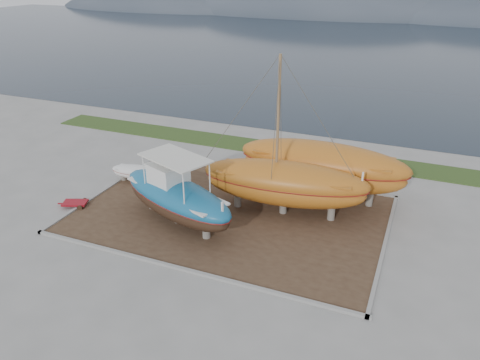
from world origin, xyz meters
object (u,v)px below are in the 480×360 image
at_px(orange_sailboat, 286,139).
at_px(red_trailer, 75,204).
at_px(blue_caique, 176,190).
at_px(orange_bare_hull, 322,171).
at_px(white_dinghy, 137,174).

relative_size(orange_sailboat, red_trailer, 4.58).
bearing_deg(blue_caique, red_trailer, -152.90).
height_order(orange_sailboat, red_trailer, orange_sailboat).
bearing_deg(orange_bare_hull, orange_sailboat, -116.57).
bearing_deg(blue_caique, white_dinghy, 165.65).
distance_m(blue_caique, white_dinghy, 6.80).
bearing_deg(white_dinghy, orange_sailboat, -9.51).
height_order(orange_bare_hull, red_trailer, orange_bare_hull).
height_order(blue_caique, orange_sailboat, orange_sailboat).
relative_size(blue_caique, orange_bare_hull, 0.79).
bearing_deg(orange_bare_hull, blue_caique, -136.27).
bearing_deg(red_trailer, white_dinghy, 49.52).
bearing_deg(orange_bare_hull, red_trailer, -152.02).
bearing_deg(orange_sailboat, blue_caique, -152.87).
xyz_separation_m(blue_caique, red_trailer, (-6.97, -0.70, -1.98)).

